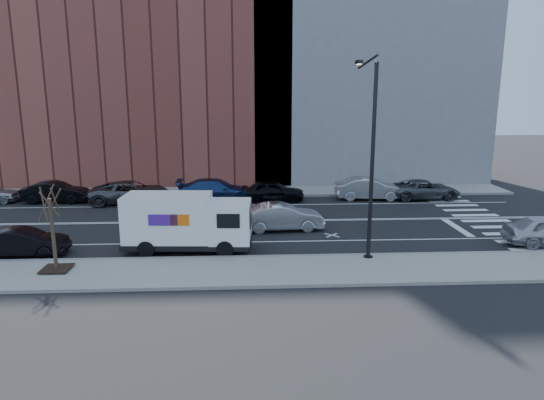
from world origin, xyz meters
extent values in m
plane|color=black|center=(0.00, 0.00, 0.00)|extent=(120.00, 120.00, 0.00)
cube|color=gray|center=(0.00, -8.80, 0.07)|extent=(44.00, 3.60, 0.15)
cube|color=gray|center=(0.00, 8.80, 0.07)|extent=(44.00, 3.60, 0.15)
cube|color=gray|center=(0.00, -7.00, 0.08)|extent=(44.00, 0.25, 0.17)
cube|color=gray|center=(0.00, 7.00, 0.08)|extent=(44.00, 0.25, 0.17)
cube|color=brown|center=(-8.00, 15.60, 11.00)|extent=(26.00, 10.00, 22.00)
cube|color=slate|center=(12.00, 15.60, 13.00)|extent=(20.00, 10.00, 26.00)
cylinder|color=black|center=(7.00, -7.40, 4.50)|extent=(0.18, 0.18, 9.00)
cylinder|color=black|center=(7.00, -7.40, 0.10)|extent=(0.44, 0.44, 0.20)
sphere|color=black|center=(7.00, -7.40, 8.95)|extent=(0.20, 0.20, 0.20)
cylinder|color=black|center=(7.00, -5.70, 9.10)|extent=(0.11, 3.49, 0.48)
cube|color=black|center=(7.00, -4.00, 9.20)|extent=(0.25, 0.80, 0.18)
cube|color=#FFF2CC|center=(7.00, -4.00, 9.10)|extent=(0.18, 0.55, 0.03)
cube|color=black|center=(-7.00, -8.40, 0.23)|extent=(1.20, 1.20, 0.04)
cylinder|color=#382B1E|center=(-7.00, -8.40, 1.75)|extent=(0.16, 0.16, 3.20)
cylinder|color=#382B1E|center=(-6.75, -8.40, 3.15)|extent=(0.06, 0.80, 1.44)
cylinder|color=#382B1E|center=(-6.92, -8.16, 3.15)|extent=(0.81, 0.31, 1.19)
cylinder|color=#382B1E|center=(-7.20, -8.25, 3.15)|extent=(0.58, 0.76, 1.50)
cylinder|color=#382B1E|center=(-7.20, -8.55, 3.15)|extent=(0.47, 0.61, 1.37)
cylinder|color=#382B1E|center=(-6.92, -8.64, 3.15)|extent=(0.72, 0.29, 1.13)
cube|color=black|center=(-1.67, -5.60, 0.44)|extent=(6.23, 2.41, 0.30)
cube|color=white|center=(0.50, -5.72, 1.53)|extent=(2.09, 2.23, 1.98)
cube|color=black|center=(1.51, -5.78, 1.83)|extent=(0.16, 1.83, 0.94)
cube|color=black|center=(0.44, -6.80, 1.83)|extent=(1.09, 0.10, 0.69)
cube|color=black|center=(0.56, -4.65, 1.83)|extent=(1.09, 0.10, 0.69)
cube|color=black|center=(1.47, -5.78, 0.54)|extent=(0.26, 1.98, 0.35)
cube|color=white|center=(-2.56, -5.55, 1.73)|extent=(4.26, 2.40, 2.27)
cube|color=#47198C|center=(-2.62, -6.65, 1.88)|extent=(1.38, 0.10, 0.54)
cube|color=orange|center=(-1.83, -6.70, 1.88)|extent=(0.89, 0.07, 0.54)
cube|color=#47198C|center=(-2.49, -4.45, 1.88)|extent=(1.38, 0.10, 0.54)
cube|color=orange|center=(-1.71, -4.49, 1.88)|extent=(0.89, 0.07, 0.54)
cylinder|color=black|center=(0.25, -6.70, 0.41)|extent=(0.84, 0.32, 0.83)
cylinder|color=black|center=(0.36, -4.72, 0.41)|extent=(0.84, 0.32, 0.83)
cylinder|color=black|center=(-3.50, -6.49, 0.41)|extent=(0.84, 0.32, 0.83)
cylinder|color=black|center=(-3.39, -4.51, 0.41)|extent=(0.84, 0.32, 0.83)
imported|color=black|center=(-12.38, 5.92, 0.76)|extent=(4.59, 1.62, 1.51)
imported|color=#474A4F|center=(-6.89, 5.36, 0.80)|extent=(5.94, 3.14, 1.59)
imported|color=navy|center=(-0.89, 5.72, 0.82)|extent=(5.69, 2.44, 1.63)
imported|color=black|center=(3.20, 5.57, 0.77)|extent=(4.60, 2.01, 1.54)
imported|color=#AEAEB3|center=(10.33, 5.74, 0.81)|extent=(5.04, 2.05, 1.63)
imported|color=#484B4F|center=(14.48, 5.75, 0.71)|extent=(5.19, 2.52, 1.42)
imported|color=#B3B3B8|center=(3.35, -2.06, 0.77)|extent=(4.79, 2.01, 1.54)
imported|color=black|center=(-9.46, -5.97, 0.69)|extent=(4.25, 1.74, 1.37)
camera|label=1|loc=(1.36, -28.82, 7.70)|focal=32.00mm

